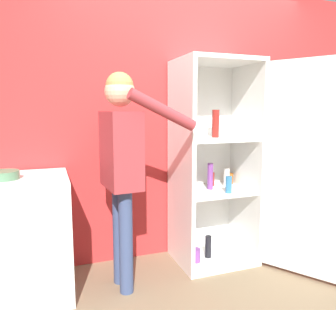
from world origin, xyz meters
TOP-DOWN VIEW (x-y plane):
  - ground_plane at (0.00, 0.00)m, footprint 12.00×12.00m
  - wall_back at (0.00, 0.98)m, footprint 7.00×0.06m
  - refrigerator at (0.29, 0.56)m, footprint 1.09×1.15m
  - person at (-0.73, 0.46)m, footprint 0.65×0.54m
  - counter at (-1.46, 0.61)m, footprint 0.68×0.64m
  - bowl at (-1.54, 0.57)m, footprint 0.20×0.20m

SIDE VIEW (x-z plane):
  - ground_plane at x=0.00m, z-range 0.00..0.00m
  - counter at x=-1.46m, z-range 0.00..0.90m
  - refrigerator at x=0.29m, z-range -0.01..1.81m
  - bowl at x=-1.54m, z-range 0.90..0.96m
  - person at x=-0.73m, z-range 0.23..1.89m
  - wall_back at x=0.00m, z-range 0.00..2.55m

